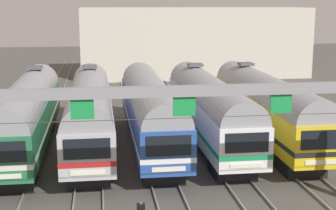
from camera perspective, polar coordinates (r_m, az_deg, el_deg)
name	(u,v)px	position (r m, az deg, el deg)	size (l,w,h in m)	color
ground_plane	(150,147)	(34.51, -2.00, -4.77)	(160.00, 160.00, 0.00)	#4C4944
track_bed	(133,99)	(50.98, -3.97, 0.67)	(17.59, 70.00, 0.15)	gray
commuter_train_green	(27,112)	(34.01, -15.64, -0.77)	(2.88, 18.06, 5.05)	#236B42
commuter_train_stainless	(89,110)	(33.69, -8.85, -0.59)	(2.88, 18.06, 5.05)	#B2B5BA
commuter_train_blue	(150,109)	(33.85, -2.03, -0.41)	(2.88, 18.06, 4.77)	#284C9E
commuter_train_white	(209,107)	(34.48, 4.63, -0.21)	(2.88, 18.06, 5.05)	white
commuter_train_yellow	(266,105)	(35.56, 10.96, -0.02)	(2.88, 18.06, 5.05)	gold
catenary_gantry	(184,116)	(20.24, 1.84, -1.23)	(21.32, 0.44, 6.97)	gray
maintenance_building	(193,42)	(67.68, 2.84, 7.15)	(29.34, 10.00, 8.94)	beige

